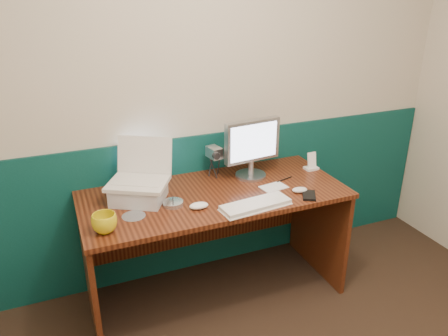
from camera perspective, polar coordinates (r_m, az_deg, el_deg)
name	(u,v)px	position (r m, az deg, el deg)	size (l,w,h in m)	color
back_wall	(212,96)	(2.85, -1.64, 9.36)	(3.50, 0.04, 2.50)	beige
wainscot	(213,201)	(3.10, -1.41, -4.30)	(3.48, 0.02, 1.00)	#083635
desk	(215,245)	(2.83, -1.17, -10.05)	(1.60, 0.70, 0.75)	#331309
laptop_riser	(139,193)	(2.58, -11.07, -3.20)	(0.29, 0.24, 0.10)	silver
laptop	(136,163)	(2.50, -11.39, 0.66)	(0.33, 0.25, 0.28)	silver
monitor	(251,149)	(2.80, 3.59, 2.44)	(0.38, 0.11, 0.38)	#A2A2A6
keyboard	(256,205)	(2.48, 4.15, -4.89)	(0.41, 0.14, 0.02)	white
mouse_right	(300,190)	(2.69, 9.86, -2.83)	(0.10, 0.06, 0.03)	silver
mouse_left	(199,206)	(2.46, -3.31, -4.93)	(0.11, 0.06, 0.04)	white
mug	(104,223)	(2.30, -15.35, -6.96)	(0.13, 0.13, 0.10)	gold
camcorder	(214,163)	(2.84, -1.28, 0.65)	(0.08, 0.12, 0.19)	#BBBBC0
cd_spindle	(173,203)	(2.51, -6.67, -4.60)	(0.12, 0.12, 0.02)	silver
cd_loose_a	(134,216)	(2.44, -11.71, -6.15)	(0.13, 0.13, 0.00)	#ACB2BC
pen	(284,179)	(2.84, 7.87, -1.49)	(0.01, 0.01, 0.13)	black
papers	(274,187)	(2.73, 6.50, -2.49)	(0.16, 0.11, 0.00)	silver
dock	(311,168)	(3.03, 11.30, -0.02)	(0.09, 0.07, 0.02)	silver
music_player	(312,160)	(3.01, 11.39, 1.05)	(0.06, 0.01, 0.11)	white
pda	(309,195)	(2.65, 11.05, -3.53)	(0.07, 0.13, 0.01)	black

